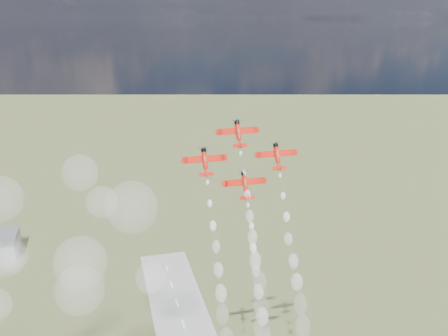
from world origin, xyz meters
TOP-DOWN VIEW (x-y plane):
  - plane_lead at (10.30, 6.73)m, footprint 13.17×6.91m
  - plane_left at (-2.10, 2.55)m, footprint 13.17×6.91m
  - plane_right at (22.70, 2.55)m, footprint 13.17×6.91m
  - plane_slot at (10.30, -1.63)m, footprint 13.17×6.91m
  - smoke_trail_lead at (10.10, -17.66)m, footprint 5.53×29.31m
  - smoke_trail_left at (-2.13, -21.75)m, footprint 5.37×29.80m
  - smoke_trail_right at (22.84, -22.16)m, footprint 5.14×30.19m
  - drifted_smoke_cloud at (-44.19, 25.95)m, footprint 65.98×39.17m

SIDE VIEW (x-z plane):
  - smoke_trail_left at x=-2.13m, z-range 38.24..90.23m
  - smoke_trail_right at x=22.84m, z-range 39.14..90.22m
  - smoke_trail_lead at x=10.10m, z-range 45.93..97.83m
  - drifted_smoke_cloud at x=-44.19m, z-range 48.03..103.28m
  - plane_slot at x=10.30m, z-range 97.05..105.66m
  - plane_left at x=-2.10m, z-range 104.66..113.27m
  - plane_right at x=22.70m, z-range 104.66..113.27m
  - plane_lead at x=10.30m, z-range 112.27..120.88m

